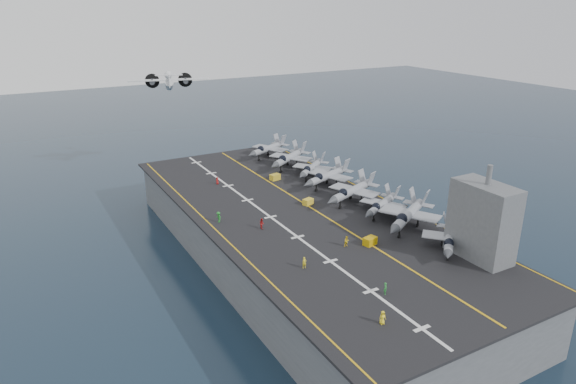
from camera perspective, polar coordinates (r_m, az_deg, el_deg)
ground at (r=102.49m, az=1.11°, el=-7.52°), size 500.00×500.00×0.00m
hull at (r=100.27m, az=1.12°, el=-4.98°), size 36.00×90.00×10.00m
flight_deck at (r=98.17m, az=1.15°, el=-2.24°), size 38.00×92.00×0.40m
foul_line at (r=99.53m, az=2.64°, el=-1.79°), size 0.35×90.00×0.02m
landing_centerline at (r=95.41m, az=-1.97°, el=-2.79°), size 0.50×90.00×0.02m
deck_edge_port at (r=91.32m, az=-8.11°, el=-4.08°), size 0.25×90.00×0.02m
deck_edge_stbd at (r=108.04m, az=9.64°, el=-0.26°), size 0.25×90.00×0.02m
island_superstructure at (r=83.33m, az=20.93°, el=-2.12°), size 5.00×10.00×15.00m
fighter_jet_1 at (r=85.96m, az=17.49°, el=-4.85°), size 15.23×14.94×4.45m
fighter_jet_2 at (r=92.00m, az=13.23°, el=-2.39°), size 19.10×17.17×5.53m
fighter_jet_3 at (r=97.11m, az=10.42°, el=-1.28°), size 15.49×13.66×4.50m
fighter_jet_4 at (r=102.07m, az=7.14°, el=0.20°), size 17.85×15.05×5.27m
fighter_jet_5 at (r=110.79m, az=4.45°, el=1.89°), size 17.40×14.57×5.15m
fighter_jet_6 at (r=116.83m, az=2.64°, el=2.77°), size 16.02×15.29×4.64m
fighter_jet_7 at (r=123.38m, az=0.13°, el=3.91°), size 18.44×16.93×5.33m
fighter_jet_8 at (r=132.14m, az=-2.22°, el=4.92°), size 17.02×14.84×4.96m
tow_cart_a at (r=85.56m, az=9.09°, el=-5.40°), size 2.46×1.89×1.31m
tow_cart_b at (r=101.05m, az=2.24°, el=-1.09°), size 2.30×1.85×1.20m
tow_cart_c at (r=115.24m, az=-1.44°, el=1.67°), size 2.44×1.83×1.32m
crew_0 at (r=66.06m, az=10.46°, el=-13.56°), size 1.18×0.87×1.81m
crew_1 at (r=77.31m, az=1.83°, el=-7.86°), size 1.17×0.86×1.81m
crew_2 at (r=90.37m, az=-2.92°, el=-3.51°), size 0.87×1.22×1.91m
crew_3 at (r=93.66m, az=-7.73°, el=-2.77°), size 0.93×1.28×2.00m
crew_5 at (r=113.49m, az=-7.86°, el=1.26°), size 0.84×1.08×1.59m
crew_6 at (r=72.15m, az=10.77°, el=-10.47°), size 1.18×1.26×1.75m
crew_7 at (r=84.33m, az=6.55°, el=-5.46°), size 1.17×0.83×1.84m
transport_plane at (r=147.67m, az=-13.06°, el=11.56°), size 25.18×20.36×5.19m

